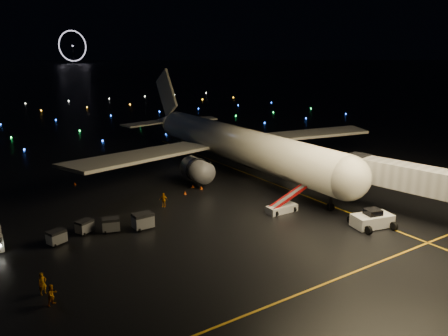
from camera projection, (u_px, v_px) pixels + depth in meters
The scene contains 18 objects.
lane_centre at pixel (276, 185), 66.47m from camera, with size 0.25×80.00×0.02m, color gold.
lane_cross at pixel (311, 289), 37.27m from camera, with size 60.00×0.25×0.02m, color gold.
airliner at pixel (225, 122), 73.70m from camera, with size 57.04×54.19×16.16m, color silver, non-canonical shape.
pushback_tug at pixel (372, 218), 50.22m from camera, with size 4.56×2.39×2.17m, color silver.
belt_loader at pixel (282, 201), 54.82m from camera, with size 5.93×1.62×2.87m, color silver, non-canonical shape.
crew_a at pixel (42, 284), 36.28m from camera, with size 0.71×0.47×1.95m, color orange.
crew_b at pixel (52, 295), 34.82m from camera, with size 0.86×0.67×1.78m, color orange.
crew_c at pixel (164, 200), 56.81m from camera, with size 1.11×0.46×1.89m, color orange.
safety_cone_0 at pixel (185, 193), 61.97m from camera, with size 0.42×0.42×0.47m, color #F2500C.
safety_cone_1 at pixel (193, 186), 65.08m from camera, with size 0.48×0.48×0.54m, color #F2500C.
safety_cone_2 at pixel (201, 187), 64.27m from camera, with size 0.47×0.47×0.53m, color #F2500C.
safety_cone_3 at pixel (75, 183), 66.21m from camera, with size 0.45×0.45×0.51m, color #F2500C.
ferris_wheel at pixel (73, 47), 712.53m from camera, with size 50.00×4.00×52.00m, color black, non-canonical shape.
taxiway_lights at pixel (54, 117), 133.49m from camera, with size 164.00×92.00×0.36m, color black, non-canonical shape.
baggage_cart_0 at pixel (111, 225), 49.00m from camera, with size 1.90×1.33×1.62m, color gray.
baggage_cart_1 at pixel (143, 221), 49.75m from camera, with size 2.21×1.55×1.88m, color gray.
baggage_cart_2 at pixel (85, 227), 48.66m from camera, with size 1.77×1.24×1.50m, color gray.
baggage_cart_3 at pixel (57, 237), 45.84m from camera, with size 1.79×1.26×1.52m, color gray.
Camera 1 is at (-29.54, -33.73, 19.68)m, focal length 35.00 mm.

